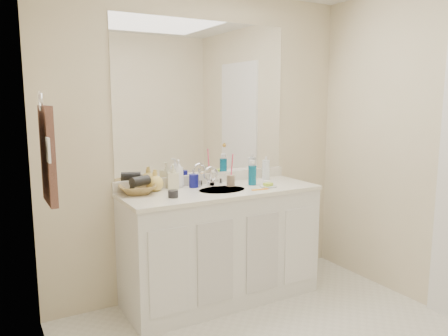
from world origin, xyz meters
TOP-DOWN VIEW (x-y plane):
  - wall_back at (0.00, 1.30)m, footprint 2.60×0.02m
  - wall_left at (-1.30, 0.00)m, footprint 0.02×2.60m
  - vanity_cabinet at (0.00, 1.02)m, footprint 1.50×0.55m
  - countertop at (0.00, 1.02)m, footprint 1.52×0.57m
  - backsplash at (0.00, 1.29)m, footprint 1.52×0.03m
  - sink_basin at (0.00, 1.00)m, footprint 0.37×0.37m
  - faucet at (0.00, 1.18)m, footprint 0.02×0.02m
  - mirror at (0.00, 1.29)m, footprint 1.48×0.01m
  - blue_mug at (-0.15, 1.19)m, footprint 0.08×0.08m
  - tan_cup at (0.13, 1.09)m, footprint 0.09×0.09m
  - toothbrush at (0.14, 1.09)m, footprint 0.01×0.04m
  - mouthwash_bottle at (0.30, 1.05)m, footprint 0.08×0.08m
  - clear_pump_bottle at (0.53, 1.18)m, footprint 0.08×0.08m
  - soap_dish at (0.35, 0.90)m, footprint 0.13×0.11m
  - green_soap at (0.35, 0.90)m, footprint 0.07×0.06m
  - orange_comb at (0.25, 0.86)m, footprint 0.14×0.04m
  - dark_jar at (-0.43, 0.94)m, footprint 0.09×0.09m
  - soap_bottle_white at (-0.25, 1.25)m, footprint 0.11×0.11m
  - soap_bottle_cream at (-0.31, 1.22)m, footprint 0.11×0.11m
  - soap_bottle_yellow at (-0.46, 1.21)m, footprint 0.16×0.16m
  - wicker_basket at (-0.60, 1.18)m, footprint 0.33×0.33m
  - hair_dryer at (-0.58, 1.18)m, footprint 0.16×0.12m
  - towel_ring at (-1.27, 0.77)m, footprint 0.01×0.11m
  - hand_towel at (-1.25, 0.77)m, footprint 0.04×0.32m
  - switch_plate at (-1.27, 0.57)m, footprint 0.01×0.08m

SIDE VIEW (x-z plane):
  - vanity_cabinet at x=0.00m, z-range 0.00..0.85m
  - countertop at x=0.00m, z-range 0.85..0.88m
  - sink_basin at x=0.00m, z-range 0.86..0.88m
  - orange_comb at x=0.25m, z-range 0.88..0.89m
  - soap_dish at x=0.35m, z-range 0.88..0.89m
  - green_soap at x=0.35m, z-range 0.89..0.92m
  - dark_jar at x=-0.43m, z-range 0.88..0.93m
  - wicker_basket at x=-0.60m, z-range 0.88..0.95m
  - backsplash at x=0.00m, z-range 0.88..0.96m
  - tan_cup at x=0.13m, z-range 0.88..0.97m
  - blue_mug at x=-0.15m, z-range 0.88..0.98m
  - faucet at x=0.00m, z-range 0.88..0.99m
  - mouthwash_bottle at x=0.30m, z-range 0.88..1.03m
  - soap_bottle_yellow at x=-0.46m, z-range 0.88..1.04m
  - clear_pump_bottle at x=0.53m, z-range 0.88..1.05m
  - hair_dryer at x=-0.58m, z-range 0.93..1.01m
  - soap_bottle_cream at x=-0.31m, z-range 0.88..1.07m
  - soap_bottle_white at x=-0.25m, z-range 0.88..1.10m
  - toothbrush at x=0.14m, z-range 0.92..1.14m
  - wall_back at x=0.00m, z-range 0.00..2.40m
  - wall_left at x=-1.30m, z-range 0.00..2.40m
  - hand_towel at x=-1.25m, z-range 0.98..1.52m
  - switch_plate at x=-1.27m, z-range 1.24..1.36m
  - towel_ring at x=-1.27m, z-range 1.49..1.61m
  - mirror at x=0.00m, z-range 0.96..2.16m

